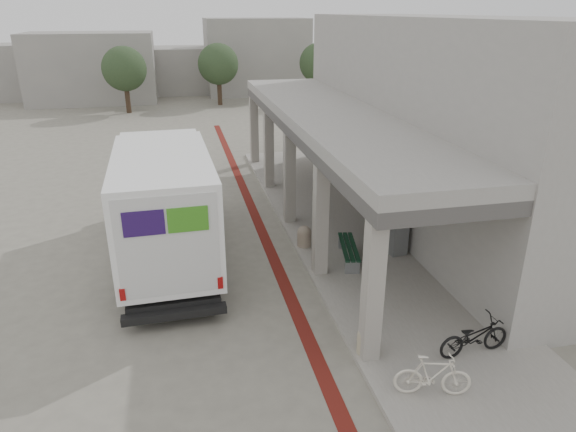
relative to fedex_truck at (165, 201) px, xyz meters
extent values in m
plane|color=slate|center=(2.15, -2.63, -1.88)|extent=(120.00, 120.00, 0.00)
cube|color=maroon|center=(3.15, -0.63, -1.87)|extent=(0.35, 40.00, 0.01)
cube|color=gray|center=(6.15, -2.63, -1.82)|extent=(4.40, 28.00, 0.12)
cube|color=gray|center=(9.50, 1.87, 1.62)|extent=(4.30, 17.00, 7.00)
cube|color=#4C4947|center=(5.75, 1.87, 1.62)|extent=(3.40, 16.90, 0.35)
cube|color=gray|center=(5.75, 1.87, 1.97)|extent=(3.40, 16.90, 0.35)
cube|color=gray|center=(-5.85, 31.37, 0.87)|extent=(10.00, 6.00, 5.50)
cube|color=gray|center=(1.15, 35.37, 0.12)|extent=(8.00, 6.00, 4.00)
cube|color=gray|center=(8.15, 33.37, 1.37)|extent=(9.00, 6.00, 6.50)
cube|color=gray|center=(-11.85, 34.37, 0.37)|extent=(7.00, 5.00, 4.50)
cylinder|color=#38281C|center=(-2.85, 25.37, -0.68)|extent=(0.36, 0.36, 2.40)
sphere|color=#243821|center=(-2.85, 25.37, 1.32)|extent=(3.20, 3.20, 3.20)
cylinder|color=#38281C|center=(4.15, 27.37, -0.68)|extent=(0.36, 0.36, 2.40)
sphere|color=#243821|center=(4.15, 27.37, 1.32)|extent=(3.20, 3.20, 3.20)
cylinder|color=#38281C|center=(12.15, 26.37, -0.68)|extent=(0.36, 0.36, 2.40)
sphere|color=#243821|center=(12.15, 26.37, 1.32)|extent=(3.20, 3.20, 3.20)
cube|color=black|center=(0.00, -0.04, -1.44)|extent=(2.51, 7.66, 0.33)
cube|color=white|center=(0.03, -1.01, 0.24)|extent=(2.78, 5.72, 2.82)
cube|color=white|center=(-0.08, 2.73, 0.07)|extent=(2.67, 2.14, 2.50)
cube|color=white|center=(-0.12, 3.87, -0.85)|extent=(2.41, 0.73, 0.87)
cube|color=black|center=(-0.11, 3.60, 0.67)|extent=(2.40, 0.60, 1.14)
cube|color=black|center=(0.12, -3.94, -1.50)|extent=(2.50, 0.35, 0.20)
cube|color=#281150|center=(-1.30, -0.30, 0.73)|extent=(0.07, 1.52, 0.81)
cube|color=#3C8E1F|center=(-1.25, -1.92, 0.73)|extent=(0.07, 1.52, 0.81)
cube|color=#281150|center=(-0.37, -3.88, 0.89)|extent=(0.92, 0.06, 0.60)
cube|color=#3C8E1F|center=(0.61, -3.85, 0.89)|extent=(0.92, 0.06, 0.60)
cylinder|color=black|center=(-1.22, 2.75, -1.39)|extent=(0.33, 0.99, 0.98)
cylinder|color=black|center=(1.05, 2.82, -1.39)|extent=(0.33, 0.99, 0.98)
cylinder|color=black|center=(-1.07, -2.24, -1.39)|extent=(0.33, 0.99, 0.98)
cylinder|color=black|center=(1.21, -2.17, -1.39)|extent=(0.33, 0.99, 0.98)
cube|color=gray|center=(5.14, -2.44, -1.54)|extent=(0.44, 0.17, 0.43)
cube|color=gray|center=(5.47, -0.79, -1.54)|extent=(0.44, 0.17, 0.43)
cube|color=black|center=(5.15, -1.58, -1.31)|extent=(0.52, 2.01, 0.05)
cube|color=black|center=(5.31, -1.61, -1.31)|extent=(0.52, 2.01, 0.05)
cube|color=black|center=(5.46, -1.64, -1.31)|extent=(0.52, 2.01, 0.05)
cylinder|color=tan|center=(4.25, -6.01, -1.54)|extent=(0.44, 0.44, 0.44)
sphere|color=tan|center=(4.25, -6.01, -1.32)|extent=(0.44, 0.44, 0.44)
cylinder|color=gray|center=(4.25, -0.32, -1.53)|extent=(0.45, 0.45, 0.45)
sphere|color=gray|center=(4.25, -0.32, -1.31)|extent=(0.45, 0.45, 0.45)
cube|color=gray|center=(6.90, -1.38, -1.20)|extent=(0.60, 0.74, 1.12)
imported|color=black|center=(6.51, -6.55, -1.32)|extent=(1.73, 0.74, 0.89)
imported|color=silver|center=(5.02, -7.55, -1.30)|extent=(1.58, 0.82, 0.91)
camera|label=1|loc=(0.52, -14.85, 5.31)|focal=32.00mm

